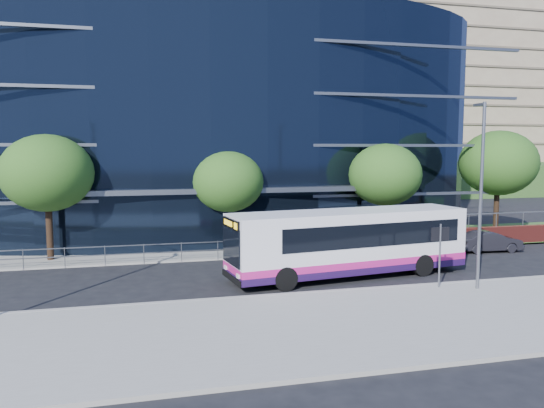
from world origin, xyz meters
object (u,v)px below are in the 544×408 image
object	(u,v)px
tree_far_d	(498,163)
tree_dist_e	(399,162)
city_bus	(351,242)
tree_far_c	(385,175)
tree_far_a	(47,173)
streetlight_east	(481,190)
street_sign	(440,242)
tree_far_b	(228,182)
tree_dist_f	(497,163)
parked_car	(489,241)

from	to	relation	value
tree_far_d	tree_dist_e	bearing A→B (deg)	75.07
tree_far_d	city_bus	distance (m)	16.86
tree_far_c	tree_far_d	xyz separation A→B (m)	(9.00, 1.00, 0.65)
tree_dist_e	city_bus	size ratio (longest dim) A/B	0.54
tree_far_a	tree_far_c	size ratio (longest dim) A/B	1.07
tree_far_a	tree_dist_e	size ratio (longest dim) A/B	1.07
tree_dist_e	city_bus	world-z (taller)	tree_dist_e
streetlight_east	city_bus	bearing A→B (deg)	137.64
streetlight_east	street_sign	bearing A→B (deg)	158.64
tree_far_b	city_bus	xyz separation A→B (m)	(4.73, -7.78, -2.50)
street_sign	tree_far_b	bearing A→B (deg)	124.08
tree_far_a	tree_far_d	xyz separation A→B (m)	(29.00, 1.00, 0.33)
tree_far_a	tree_far_c	distance (m)	20.00
tree_dist_f	street_sign	bearing A→B (deg)	-129.16
tree_far_b	parked_car	xyz separation A→B (m)	(15.24, -3.98, -3.58)
street_sign	tree_dist_f	xyz separation A→B (m)	(35.50, 43.59, 2.06)
street_sign	parked_car	distance (m)	10.61
tree_far_c	tree_dist_f	world-z (taller)	tree_far_c
tree_far_a	tree_far_c	bearing A→B (deg)	0.00
tree_far_a	city_bus	xyz separation A→B (m)	(14.73, -7.28, -3.15)
tree_dist_e	streetlight_east	bearing A→B (deg)	-113.11
tree_far_c	tree_far_b	bearing A→B (deg)	177.14
tree_far_b	tree_far_d	world-z (taller)	tree_far_d
tree_dist_e	streetlight_east	size ratio (longest dim) A/B	0.81
tree_far_c	tree_dist_e	distance (m)	35.36
tree_dist_e	tree_dist_f	world-z (taller)	tree_dist_e
street_sign	tree_far_c	bearing A→B (deg)	76.71
tree_dist_f	parked_car	world-z (taller)	tree_dist_f
tree_far_c	parked_car	bearing A→B (deg)	-33.63
street_sign	tree_far_a	xyz separation A→B (m)	(-17.50, 10.59, 2.71)
tree_far_d	tree_far_c	bearing A→B (deg)	-173.66
tree_far_a	tree_dist_f	xyz separation A→B (m)	(53.00, 33.00, -0.65)
tree_far_a	street_sign	bearing A→B (deg)	-31.17
tree_far_c	tree_dist_e	bearing A→B (deg)	61.26
street_sign	city_bus	bearing A→B (deg)	129.96
tree_far_d	streetlight_east	size ratio (longest dim) A/B	0.93
city_bus	tree_far_c	bearing A→B (deg)	46.11
parked_car	streetlight_east	bearing A→B (deg)	145.24
street_sign	parked_car	bearing A→B (deg)	42.55
tree_dist_e	parked_car	distance (m)	36.64
street_sign	streetlight_east	size ratio (longest dim) A/B	0.35
tree_far_b	tree_dist_f	world-z (taller)	same
tree_far_b	parked_car	bearing A→B (deg)	-14.65
tree_far_c	parked_car	xyz separation A→B (m)	(5.24, -3.48, -3.91)
tree_far_d	parked_car	distance (m)	7.42
streetlight_east	parked_car	distance (m)	10.61
tree_far_b	streetlight_east	xyz separation A→B (m)	(9.00, -11.67, 0.23)
tree_far_a	parked_car	size ratio (longest dim) A/B	1.83
tree_dist_f	city_bus	size ratio (longest dim) A/B	0.50
tree_dist_e	streetlight_east	world-z (taller)	streetlight_east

